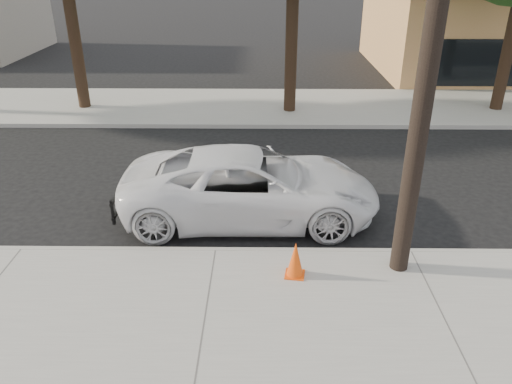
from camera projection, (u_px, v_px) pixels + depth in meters
ground at (223, 208)px, 12.19m from camera, size 120.00×120.00×0.00m
near_sidewalk at (204, 324)px, 8.29m from camera, size 90.00×4.40×0.15m
far_sidewalk at (238, 107)px, 19.80m from camera, size 90.00×5.00×0.15m
curb_near at (216, 252)px, 10.27m from camera, size 90.00×0.12×0.16m
utility_pole at (435, 21)px, 7.67m from camera, size 1.40×0.34×9.00m
police_cruiser at (251, 185)px, 11.44m from camera, size 5.88×2.79×1.62m
traffic_cone at (295, 260)px, 9.27m from camera, size 0.42×0.42×0.71m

